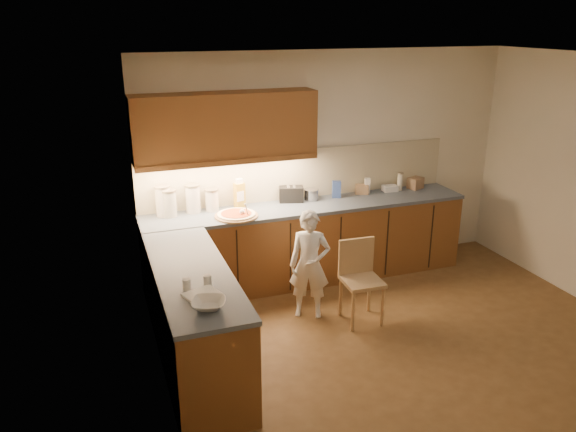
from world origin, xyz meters
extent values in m
plane|color=brown|center=(0.00, 0.00, 0.00)|extent=(4.50, 4.50, 0.00)
cube|color=beige|center=(0.00, 2.00, 1.30)|extent=(4.50, 0.04, 2.60)
cube|color=beige|center=(-2.25, 0.00, 1.30)|extent=(0.04, 4.00, 2.60)
cube|color=white|center=(0.00, 0.00, 2.60)|extent=(4.50, 4.00, 0.04)
cube|color=brown|center=(-0.38, 1.70, 0.44)|extent=(3.75, 0.60, 0.88)
cube|color=brown|center=(-1.95, 0.40, 0.44)|extent=(0.60, 2.00, 0.88)
cube|color=#455162|center=(-0.37, 1.70, 0.90)|extent=(3.77, 0.62, 0.04)
cube|color=#455162|center=(-1.95, 0.40, 0.90)|extent=(0.62, 2.02, 0.04)
cube|color=black|center=(-1.90, 1.40, 0.44)|extent=(0.02, 0.01, 0.80)
cube|color=black|center=(-1.30, 1.40, 0.44)|extent=(0.02, 0.01, 0.80)
cube|color=black|center=(-0.70, 1.40, 0.44)|extent=(0.02, 0.01, 0.80)
cube|color=black|center=(-0.10, 1.40, 0.44)|extent=(0.02, 0.01, 0.80)
cube|color=black|center=(0.50, 1.40, 0.44)|extent=(0.02, 0.01, 0.80)
cube|color=black|center=(1.10, 1.40, 0.44)|extent=(0.02, 0.01, 0.80)
cube|color=beige|center=(-0.38, 1.99, 1.21)|extent=(3.75, 0.02, 0.58)
cube|color=brown|center=(-1.27, 1.82, 1.85)|extent=(1.95, 0.35, 0.70)
cube|color=brown|center=(-1.27, 1.65, 1.50)|extent=(1.95, 0.02, 0.06)
cylinder|color=#A47E52|center=(-1.25, 1.58, 0.93)|extent=(0.46, 0.46, 0.02)
cylinder|color=#F2E5BD|center=(-1.25, 1.58, 0.95)|extent=(0.41, 0.41, 0.02)
cylinder|color=#B23917|center=(-1.25, 1.58, 0.96)|extent=(0.32, 0.32, 0.01)
sphere|color=white|center=(-1.20, 1.54, 0.98)|extent=(0.06, 0.06, 0.06)
cylinder|color=white|center=(-1.16, 1.48, 1.01)|extent=(0.08, 0.10, 0.19)
imported|color=white|center=(-0.68, 0.89, 0.57)|extent=(0.49, 0.42, 1.13)
cylinder|color=tan|center=(-0.40, 0.44, 0.21)|extent=(0.03, 0.03, 0.42)
cylinder|color=tan|center=(-0.08, 0.42, 0.21)|extent=(0.03, 0.03, 0.42)
cylinder|color=tan|center=(-0.38, 0.76, 0.21)|extent=(0.03, 0.03, 0.42)
cylinder|color=tan|center=(-0.06, 0.74, 0.21)|extent=(0.03, 0.03, 0.42)
cube|color=tan|center=(-0.23, 0.59, 0.44)|extent=(0.39, 0.39, 0.04)
cube|color=tan|center=(-0.22, 0.76, 0.65)|extent=(0.38, 0.05, 0.38)
imported|color=white|center=(-1.95, -0.29, 0.95)|extent=(0.32, 0.32, 0.06)
cylinder|color=white|center=(-1.97, 1.87, 1.08)|extent=(0.16, 0.16, 0.32)
cylinder|color=tan|center=(-1.97, 1.87, 1.25)|extent=(0.17, 0.17, 0.02)
cylinder|color=beige|center=(-1.92, 1.83, 1.06)|extent=(0.16, 0.16, 0.28)
cylinder|color=gray|center=(-1.92, 1.83, 1.21)|extent=(0.17, 0.17, 0.02)
cylinder|color=white|center=(-1.65, 1.88, 1.07)|extent=(0.16, 0.16, 0.29)
cylinder|color=#9C9375|center=(-1.65, 1.88, 1.23)|extent=(0.17, 0.17, 0.02)
cylinder|color=white|center=(-1.45, 1.87, 1.03)|extent=(0.14, 0.14, 0.23)
cylinder|color=gray|center=(-1.45, 1.87, 1.16)|extent=(0.15, 0.15, 0.02)
cube|color=gold|center=(-1.13, 1.87, 1.06)|extent=(0.13, 0.11, 0.28)
cube|color=silver|center=(-1.13, 1.87, 1.23)|extent=(0.08, 0.07, 0.05)
cube|color=black|center=(-0.52, 1.88, 1.01)|extent=(0.31, 0.23, 0.18)
cube|color=#B5B6BB|center=(-0.55, 1.89, 1.10)|extent=(0.06, 0.12, 0.00)
cube|color=#B5B6BB|center=(-0.48, 1.87, 1.10)|extent=(0.06, 0.12, 0.00)
cylinder|color=#A3A3A7|center=(-0.28, 1.85, 0.98)|extent=(0.16, 0.16, 0.12)
cylinder|color=#A3A3A7|center=(-0.28, 1.85, 1.05)|extent=(0.17, 0.17, 0.01)
cube|color=#2F488D|center=(0.04, 1.85, 1.02)|extent=(0.12, 0.10, 0.20)
cube|color=tan|center=(0.39, 1.88, 0.97)|extent=(0.18, 0.16, 0.11)
cube|color=white|center=(0.46, 1.88, 1.01)|extent=(0.08, 0.08, 0.19)
cube|color=white|center=(0.76, 1.86, 0.96)|extent=(0.19, 0.14, 0.07)
cylinder|color=white|center=(0.89, 1.85, 1.02)|extent=(0.07, 0.07, 0.21)
cylinder|color=tan|center=(0.89, 1.85, 1.14)|extent=(0.07, 0.07, 0.01)
cube|color=tan|center=(1.12, 1.86, 0.99)|extent=(0.22, 0.19, 0.14)
cube|color=white|center=(-1.96, -0.08, 0.93)|extent=(0.31, 0.28, 0.02)
cylinder|color=silver|center=(-2.05, 0.06, 0.96)|extent=(0.07, 0.07, 0.09)
cylinder|color=silver|center=(-1.88, 0.07, 0.96)|extent=(0.07, 0.07, 0.09)
camera|label=1|loc=(-2.63, -3.92, 2.92)|focal=35.00mm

